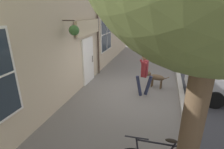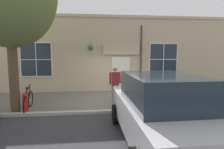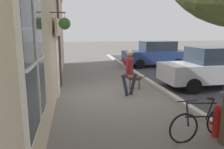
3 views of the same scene
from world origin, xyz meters
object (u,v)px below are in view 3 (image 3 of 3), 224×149
Objects in this scene: leaning_bicycle at (202,123)px; parked_car_mid_block at (212,67)px; parked_car_far_end at (155,54)px; pedestrian_walking at (129,69)px; dog_on_leash at (133,78)px; fire_hydrant at (217,120)px.

leaning_bicycle is 5.31m from parked_car_mid_block.
parked_car_far_end is at bearing 74.31° from leaning_bicycle.
leaning_bicycle is (0.75, -3.62, -0.66)m from pedestrian_walking.
pedestrian_walking is 1.00× the size of leaning_bicycle.
leaning_bicycle is at bearing -126.49° from parked_car_mid_block.
dog_on_leash is at bearing -119.28° from parked_car_far_end.
dog_on_leash is at bearing 94.17° from leaning_bicycle.
fire_hydrant is (0.73, -4.50, -0.08)m from dog_on_leash.
pedestrian_walking is at bearing -170.89° from parked_car_mid_block.
parked_car_mid_block is (3.47, -0.28, 0.40)m from dog_on_leash.
leaning_bicycle is 0.40× the size of parked_car_mid_block.
parked_car_mid_block is 1.00× the size of parked_car_far_end.
dog_on_leash is 4.56m from fire_hydrant.
pedestrian_walking is 2.23× the size of fire_hydrant.
parked_car_far_end is at bearing 92.48° from parked_car_mid_block.
pedestrian_walking is 0.40× the size of parked_car_far_end.
fire_hydrant is (-2.75, -4.21, -0.48)m from parked_car_mid_block.
leaning_bicycle is 10.67m from parked_car_far_end.
parked_car_mid_block is (3.89, 0.62, -0.16)m from pedestrian_walking.
dog_on_leash is 1.36× the size of fire_hydrant.
parked_car_mid_block is 5.05m from fire_hydrant.
fire_hydrant is at bearing -123.09° from parked_car_mid_block.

